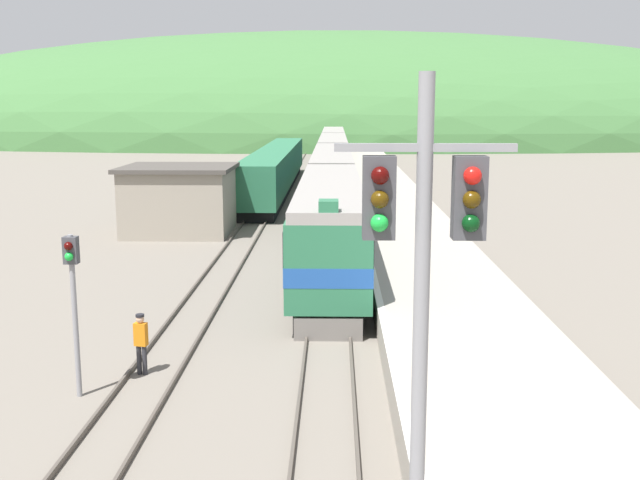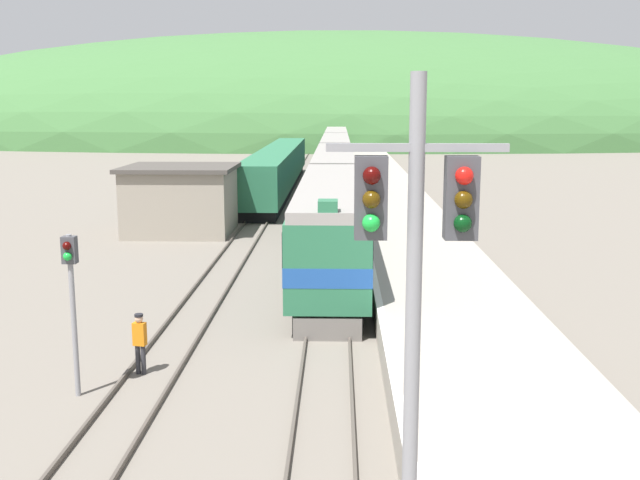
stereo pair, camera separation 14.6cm
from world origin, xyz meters
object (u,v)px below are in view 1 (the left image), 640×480
object	(u,v)px
siding_train	(277,169)
signal_mast_main	(422,299)
carriage_third	(333,156)
carriage_fourth	(333,144)
express_train_lead_car	(330,225)
signal_post_siding	(73,283)
track_worker	(141,340)
carriage_second	(332,178)

from	to	relation	value
siding_train	signal_mast_main	distance (m)	58.00
carriage_third	carriage_fourth	size ratio (longest dim) A/B	1.00
express_train_lead_car	signal_post_siding	size ratio (longest dim) A/B	4.40
express_train_lead_car	siding_train	size ratio (longest dim) A/B	0.50
express_train_lead_car	signal_mast_main	bearing A→B (deg)	-86.91
carriage_third	siding_train	world-z (taller)	carriage_third
signal_mast_main	track_worker	size ratio (longest dim) A/B	4.51
carriage_third	track_worker	world-z (taller)	carriage_third
express_train_lead_car	track_worker	size ratio (longest dim) A/B	10.75
express_train_lead_car	signal_mast_main	world-z (taller)	signal_mast_main
signal_mast_main	signal_post_siding	distance (m)	12.69
express_train_lead_car	signal_post_siding	distance (m)	15.69
track_worker	signal_post_siding	bearing A→B (deg)	-126.83
signal_mast_main	track_worker	xyz separation A→B (m)	(-6.63, 11.38, -4.28)
carriage_third	carriage_fourth	world-z (taller)	same
signal_mast_main	track_worker	world-z (taller)	signal_mast_main
carriage_second	express_train_lead_car	bearing A→B (deg)	-90.00
express_train_lead_car	signal_mast_main	distance (m)	24.12
express_train_lead_car	siding_train	bearing A→B (deg)	98.43
carriage_third	signal_mast_main	world-z (taller)	signal_mast_main
signal_post_siding	track_worker	distance (m)	2.97
carriage_third	track_worker	distance (m)	57.53
carriage_fourth	signal_post_siding	bearing A→B (deg)	-94.61
signal_mast_main	siding_train	bearing A→B (deg)	96.23
carriage_fourth	carriage_third	bearing A→B (deg)	-90.00
carriage_third	signal_mast_main	xyz separation A→B (m)	(1.29, -68.65, 3.00)
express_train_lead_car	track_worker	distance (m)	13.68
signal_post_siding	express_train_lead_car	bearing A→B (deg)	65.06
carriage_third	signal_post_siding	distance (m)	59.33
carriage_second	carriage_fourth	distance (m)	45.90
carriage_second	signal_post_siding	bearing A→B (deg)	-100.40
carriage_third	signal_post_siding	bearing A→B (deg)	-96.39
express_train_lead_car	carriage_second	xyz separation A→B (m)	(0.00, 21.80, -0.01)
signal_post_siding	siding_train	bearing A→B (deg)	88.07
carriage_second	carriage_third	size ratio (longest dim) A/B	1.00
carriage_third	express_train_lead_car	bearing A→B (deg)	-90.00
siding_train	signal_post_siding	world-z (taller)	signal_post_siding
carriage_second	track_worker	bearing A→B (deg)	-98.85
express_train_lead_car	carriage_third	bearing A→B (deg)	90.00
carriage_second	siding_train	distance (m)	12.88
siding_train	signal_post_siding	distance (m)	47.91
express_train_lead_car	carriage_third	distance (m)	44.75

